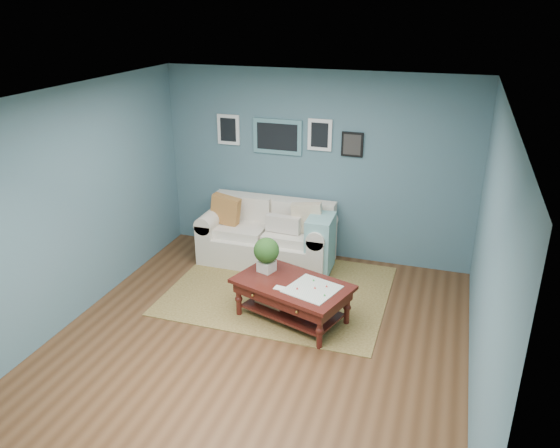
% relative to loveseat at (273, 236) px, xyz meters
% --- Properties ---
extents(room_shell, '(5.00, 5.02, 2.70)m').
position_rel_loveseat_xyz_m(room_shell, '(0.48, -1.97, 0.96)').
color(room_shell, brown).
rests_on(room_shell, ground).
extents(area_rug, '(2.78, 2.22, 0.01)m').
position_rel_loveseat_xyz_m(area_rug, '(0.35, -0.79, -0.40)').
color(area_rug, brown).
rests_on(area_rug, ground).
extents(loveseat, '(1.93, 0.87, 0.99)m').
position_rel_loveseat_xyz_m(loveseat, '(0.00, 0.00, 0.00)').
color(loveseat, silver).
rests_on(loveseat, ground).
extents(coffee_table, '(1.50, 1.15, 0.93)m').
position_rel_loveseat_xyz_m(coffee_table, '(0.65, -1.39, 0.01)').
color(coffee_table, '#38150D').
rests_on(coffee_table, ground).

